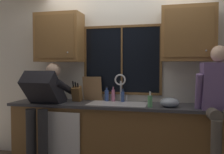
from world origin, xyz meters
name	(u,v)px	position (x,y,z in m)	size (l,w,h in m)	color
back_wall	(126,77)	(0.00, 0.06, 1.27)	(5.47, 0.12, 2.55)	silver
window_glass	(122,60)	(-0.06, -0.01, 1.52)	(1.10, 0.02, 0.95)	black
window_frame_top	(122,26)	(-0.06, -0.02, 2.02)	(1.17, 0.02, 0.04)	brown
window_frame_bottom	(122,93)	(-0.06, -0.02, 1.03)	(1.17, 0.02, 0.04)	brown
window_frame_left	(85,60)	(-0.62, -0.02, 1.52)	(0.04, 0.02, 0.95)	brown
window_frame_right	(161,60)	(0.51, -0.02, 1.52)	(0.04, 0.02, 0.95)	brown
window_mullion_center	(122,60)	(-0.06, -0.02, 1.52)	(0.02, 0.02, 0.95)	brown
lower_cabinet_run	(122,138)	(0.00, -0.29, 0.44)	(3.07, 0.58, 0.88)	brown
countertop	(121,105)	(0.00, -0.31, 0.90)	(3.13, 0.62, 0.04)	#38383D
dishwasher_front	(59,140)	(-0.79, -0.61, 0.46)	(0.60, 0.02, 0.74)	white
upper_cabinet_left	(59,38)	(-0.98, -0.17, 1.86)	(0.69, 0.36, 0.72)	olive
upper_cabinet_right	(188,34)	(0.87, -0.17, 1.86)	(0.69, 0.36, 0.72)	olive
sink	(118,111)	(-0.06, -0.30, 0.82)	(0.80, 0.46, 0.21)	#B7B7BC
faucet	(121,84)	(-0.05, -0.12, 1.17)	(0.18, 0.09, 0.40)	silver
person_standing	(44,103)	(-1.02, -0.58, 0.93)	(0.53, 0.72, 1.48)	#262628
person_sitting_on_counter	(220,95)	(1.21, -0.57, 1.10)	(0.54, 0.62, 1.26)	#595147
knife_block	(77,94)	(-0.68, -0.23, 1.03)	(0.12, 0.18, 0.32)	brown
cutting_board	(92,89)	(-0.49, -0.09, 1.10)	(0.29, 0.02, 0.36)	#997047
mixing_bowl	(170,103)	(0.64, -0.41, 0.97)	(0.24, 0.24, 0.12)	#8C99A8
soap_dispenser	(150,101)	(0.40, -0.48, 1.00)	(0.06, 0.07, 0.20)	#59A566
bottle_green_glass	(107,95)	(-0.26, -0.10, 1.01)	(0.06, 0.06, 0.21)	#334C8C
bottle_tall_clear	(123,96)	(-0.02, -0.13, 1.00)	(0.05, 0.05, 0.20)	#334C8C
bottle_amber_small	(113,95)	(-0.17, -0.10, 1.01)	(0.05, 0.05, 0.22)	pink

